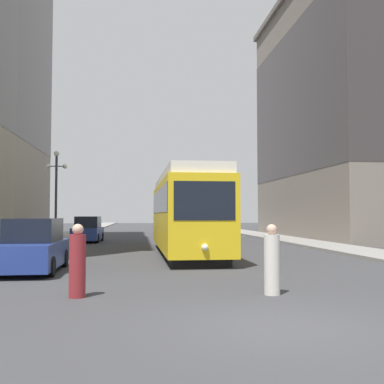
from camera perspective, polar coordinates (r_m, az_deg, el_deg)
The scene contains 11 objects.
ground_plane at distance 8.54m, azimuth 10.73°, elevation -15.95°, with size 200.00×200.00×0.00m, color #38383A.
sidewalk_left at distance 48.39m, azimuth -14.17°, elevation -4.94°, with size 2.88×120.00×0.15m, color gray.
sidewalk_right at distance 49.27m, azimuth 6.55°, elevation -4.96°, with size 2.88×120.00×0.15m, color gray.
streetcar at distance 22.87m, azimuth -0.86°, elevation -2.42°, with size 2.70×13.23×3.89m.
transit_bus at distance 42.46m, azimuth 0.51°, elevation -2.80°, with size 3.02×12.48×3.45m.
parked_car_left_near at distance 33.98m, azimuth -12.69°, elevation -4.60°, with size 2.02×4.29×1.82m.
parked_car_left_mid at distance 16.85m, azimuth -18.93°, elevation -6.41°, with size 1.92×4.55×1.82m.
pedestrian_crossing_near at distance 11.38m, azimuth -13.92°, elevation -8.49°, with size 0.39×0.39×1.73m.
pedestrian_crossing_far at distance 11.59m, azimuth 9.81°, elevation -8.46°, with size 0.38×0.38×1.71m.
lamp_post_left_far at distance 32.24m, azimuth -16.37°, elevation 1.12°, with size 1.41×0.36×6.07m.
building_right_corner at distance 43.56m, azimuth 22.04°, elevation 9.28°, with size 16.45×22.12×21.22m.
Camera 1 is at (-2.46, -7.94, 1.95)m, focal length 43.33 mm.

